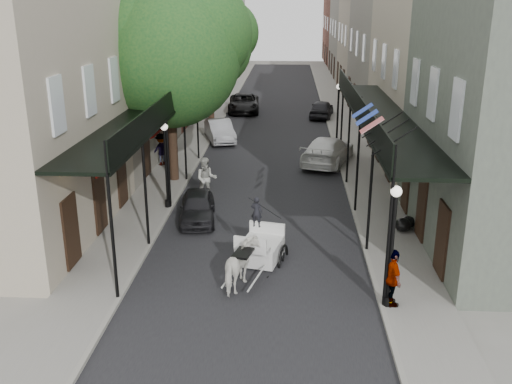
# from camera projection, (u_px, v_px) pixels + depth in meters

# --- Properties ---
(ground) EXTENTS (140.00, 140.00, 0.00)m
(ground) POSITION_uv_depth(u_px,v_px,m) (253.00, 274.00, 19.02)
(ground) COLOR gray
(ground) RESTS_ON ground
(road) EXTENTS (8.00, 90.00, 0.01)m
(road) POSITION_uv_depth(u_px,v_px,m) (272.00, 137.00, 37.94)
(road) COLOR black
(road) RESTS_ON ground
(sidewalk_left) EXTENTS (2.20, 90.00, 0.12)m
(sidewalk_left) POSITION_uv_depth(u_px,v_px,m) (198.00, 135.00, 38.20)
(sidewalk_left) COLOR gray
(sidewalk_left) RESTS_ON ground
(sidewalk_right) EXTENTS (2.20, 90.00, 0.12)m
(sidewalk_right) POSITION_uv_depth(u_px,v_px,m) (348.00, 137.00, 37.64)
(sidewalk_right) COLOR gray
(sidewalk_right) RESTS_ON ground
(building_row_left) EXTENTS (5.00, 80.00, 10.50)m
(building_row_left) POSITION_uv_depth(u_px,v_px,m) (171.00, 44.00, 46.19)
(building_row_left) COLOR #A49783
(building_row_left) RESTS_ON ground
(building_row_right) EXTENTS (5.00, 80.00, 10.50)m
(building_row_right) POSITION_uv_depth(u_px,v_px,m) (385.00, 45.00, 45.24)
(building_row_right) COLOR gray
(building_row_right) RESTS_ON ground
(gallery_left) EXTENTS (2.20, 18.05, 4.88)m
(gallery_left) POSITION_uv_depth(u_px,v_px,m) (153.00, 113.00, 24.59)
(gallery_left) COLOR black
(gallery_left) RESTS_ON sidewalk_left
(gallery_right) EXTENTS (2.20, 18.05, 4.88)m
(gallery_right) POSITION_uv_depth(u_px,v_px,m) (376.00, 115.00, 24.06)
(gallery_right) COLOR black
(gallery_right) RESTS_ON sidewalk_right
(tree_near) EXTENTS (7.31, 6.80, 9.63)m
(tree_near) POSITION_uv_depth(u_px,v_px,m) (178.00, 49.00, 26.81)
(tree_near) COLOR #382619
(tree_near) RESTS_ON sidewalk_left
(tree_far) EXTENTS (6.45, 6.00, 8.61)m
(tree_far) POSITION_uv_depth(u_px,v_px,m) (215.00, 42.00, 40.26)
(tree_far) COLOR #382619
(tree_far) RESTS_ON sidewalk_left
(lamppost_right_near) EXTENTS (0.32, 0.32, 3.71)m
(lamppost_right_near) POSITION_uv_depth(u_px,v_px,m) (392.00, 245.00, 16.25)
(lamppost_right_near) COLOR black
(lamppost_right_near) RESTS_ON sidewalk_right
(lamppost_left) EXTENTS (0.32, 0.32, 3.71)m
(lamppost_left) POSITION_uv_depth(u_px,v_px,m) (166.00, 164.00, 24.27)
(lamppost_left) COLOR black
(lamppost_left) RESTS_ON sidewalk_left
(lamppost_right_far) EXTENTS (0.32, 0.32, 3.71)m
(lamppost_right_far) POSITION_uv_depth(u_px,v_px,m) (338.00, 113.00, 35.16)
(lamppost_right_far) COLOR black
(lamppost_right_far) RESTS_ON sidewalk_right
(horse) EXTENTS (1.24, 1.96, 1.54)m
(horse) POSITION_uv_depth(u_px,v_px,m) (242.00, 266.00, 17.89)
(horse) COLOR white
(horse) RESTS_ON ground
(carriage) EXTENTS (1.90, 2.50, 2.57)m
(carriage) POSITION_uv_depth(u_px,v_px,m) (264.00, 231.00, 19.98)
(carriage) COLOR black
(carriage) RESTS_ON ground
(pedestrian_walking) EXTENTS (1.06, 0.88, 1.98)m
(pedestrian_walking) POSITION_uv_depth(u_px,v_px,m) (206.00, 179.00, 25.81)
(pedestrian_walking) COLOR #ABABA1
(pedestrian_walking) RESTS_ON ground
(pedestrian_sidewalk_left) EXTENTS (1.28, 1.23, 1.75)m
(pedestrian_sidewalk_left) POSITION_uv_depth(u_px,v_px,m) (161.00, 149.00, 30.87)
(pedestrian_sidewalk_left) COLOR gray
(pedestrian_sidewalk_left) RESTS_ON sidewalk_left
(pedestrian_sidewalk_right) EXTENTS (0.65, 1.11, 1.77)m
(pedestrian_sidewalk_right) POSITION_uv_depth(u_px,v_px,m) (393.00, 278.00, 16.58)
(pedestrian_sidewalk_right) COLOR gray
(pedestrian_sidewalk_right) RESTS_ON sidewalk_right
(car_left_near) EXTENTS (1.84, 3.65, 1.19)m
(car_left_near) POSITION_uv_depth(u_px,v_px,m) (198.00, 207.00, 23.46)
(car_left_near) COLOR black
(car_left_near) RESTS_ON ground
(car_left_mid) EXTENTS (2.58, 4.42, 1.38)m
(car_left_mid) POSITION_uv_depth(u_px,v_px,m) (220.00, 131.00, 36.63)
(car_left_mid) COLOR #9B9CA0
(car_left_mid) RESTS_ON ground
(car_left_far) EXTENTS (2.71, 5.37, 1.46)m
(car_left_far) POSITION_uv_depth(u_px,v_px,m) (244.00, 103.00, 46.23)
(car_left_far) COLOR black
(car_left_far) RESTS_ON ground
(car_right_near) EXTENTS (3.56, 5.57, 1.50)m
(car_right_near) POSITION_uv_depth(u_px,v_px,m) (328.00, 151.00, 31.61)
(car_right_near) COLOR white
(car_right_near) RESTS_ON ground
(car_right_far) EXTENTS (2.23, 4.22, 1.37)m
(car_right_far) POSITION_uv_depth(u_px,v_px,m) (322.00, 109.00, 44.03)
(car_right_far) COLOR black
(car_right_far) RESTS_ON ground
(trash_bags) EXTENTS (0.90, 1.05, 0.54)m
(trash_bags) POSITION_uv_depth(u_px,v_px,m) (405.00, 224.00, 22.29)
(trash_bags) COLOR black
(trash_bags) RESTS_ON sidewalk_right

